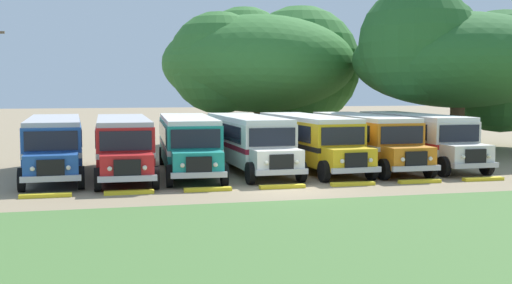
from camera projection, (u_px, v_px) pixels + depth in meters
ground_plane at (285, 190)px, 27.50m from camera, size 220.00×220.00×0.00m
foreground_grass_strip at (361, 232)px, 19.49m from camera, size 80.00×11.45×0.01m
parked_bus_slot_0 at (54, 143)px, 31.82m from camera, size 3.00×10.88×2.82m
parked_bus_slot_1 at (123, 143)px, 31.91m from camera, size 2.76×10.85×2.82m
parked_bus_slot_2 at (188, 141)px, 33.03m from camera, size 3.18×10.91×2.82m
parked_bus_slot_3 at (248, 140)px, 33.88m from camera, size 2.96×10.88×2.82m
parked_bus_slot_4 at (309, 139)px, 34.50m from camera, size 3.23×10.92×2.82m
parked_bus_slot_5 at (364, 138)px, 35.18m from camera, size 2.87×10.86×2.82m
parked_bus_slot_6 at (416, 136)px, 36.24m from camera, size 2.94×10.87×2.82m
curb_wheelstop_0 at (46, 196)px, 25.56m from camera, size 2.00×0.36×0.15m
curb_wheelstop_1 at (129, 192)px, 26.32m from camera, size 2.00×0.36×0.15m
curb_wheelstop_2 at (208, 189)px, 27.08m from camera, size 2.00×0.36×0.15m
curb_wheelstop_3 at (282, 187)px, 27.84m from camera, size 2.00×0.36×0.15m
curb_wheelstop_4 at (353, 184)px, 28.60m from camera, size 2.00×0.36×0.15m
curb_wheelstop_5 at (420, 181)px, 29.36m from camera, size 2.00×0.36×0.15m
curb_wheelstop_6 at (483, 179)px, 30.12m from camera, size 2.00×0.36×0.15m
broad_shade_tree at (263, 63)px, 48.39m from camera, size 15.29×15.02×10.74m
secondary_tree at (457, 58)px, 43.98m from camera, size 16.18×14.68×11.11m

